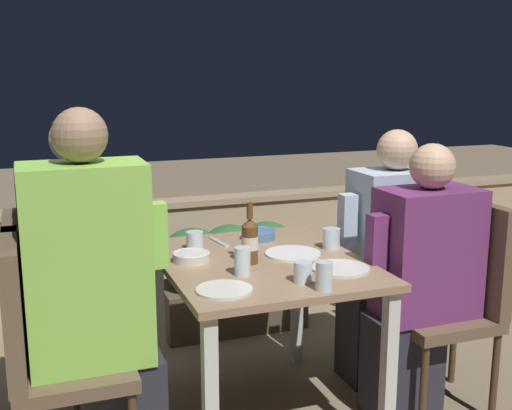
{
  "coord_description": "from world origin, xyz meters",
  "views": [
    {
      "loc": [
        -0.91,
        -2.41,
        1.5
      ],
      "look_at": [
        0.0,
        0.07,
        0.94
      ],
      "focal_mm": 45.0,
      "sensor_mm": 36.0,
      "label": 1
    }
  ],
  "objects_px": {
    "person_navy_jumper": "(90,279)",
    "beer_bottle": "(250,240)",
    "chair_left_near": "(42,342)",
    "chair_left_far": "(40,310)",
    "person_purple_stripe": "(419,283)",
    "person_green_blouse": "(98,299)",
    "potted_plant": "(391,252)",
    "chair_right_near": "(458,288)",
    "person_blue_shirt": "(386,256)",
    "chair_right_far": "(421,264)"
  },
  "relations": [
    {
      "from": "person_blue_shirt",
      "to": "chair_left_near",
      "type": "bearing_deg",
      "value": -168.57
    },
    {
      "from": "chair_left_far",
      "to": "potted_plant",
      "type": "relative_size",
      "value": 1.39
    },
    {
      "from": "chair_right_near",
      "to": "person_green_blouse",
      "type": "bearing_deg",
      "value": 178.81
    },
    {
      "from": "person_navy_jumper",
      "to": "chair_right_near",
      "type": "height_order",
      "value": "person_navy_jumper"
    },
    {
      "from": "person_purple_stripe",
      "to": "potted_plant",
      "type": "height_order",
      "value": "person_purple_stripe"
    },
    {
      "from": "person_navy_jumper",
      "to": "potted_plant",
      "type": "height_order",
      "value": "person_navy_jumper"
    },
    {
      "from": "chair_left_near",
      "to": "chair_left_far",
      "type": "distance_m",
      "value": 0.32
    },
    {
      "from": "chair_left_far",
      "to": "person_blue_shirt",
      "type": "bearing_deg",
      "value": -0.01
    },
    {
      "from": "person_blue_shirt",
      "to": "chair_right_far",
      "type": "bearing_deg",
      "value": 0.0
    },
    {
      "from": "person_navy_jumper",
      "to": "potted_plant",
      "type": "bearing_deg",
      "value": 19.73
    },
    {
      "from": "person_purple_stripe",
      "to": "chair_right_far",
      "type": "xyz_separation_m",
      "value": [
        0.26,
        0.35,
        -0.04
      ]
    },
    {
      "from": "chair_left_far",
      "to": "person_blue_shirt",
      "type": "xyz_separation_m",
      "value": [
        1.58,
        -0.0,
        0.06
      ]
    },
    {
      "from": "chair_left_near",
      "to": "person_purple_stripe",
      "type": "bearing_deg",
      "value": -1.2
    },
    {
      "from": "beer_bottle",
      "to": "potted_plant",
      "type": "height_order",
      "value": "beer_bottle"
    },
    {
      "from": "chair_right_near",
      "to": "beer_bottle",
      "type": "height_order",
      "value": "beer_bottle"
    },
    {
      "from": "person_green_blouse",
      "to": "potted_plant",
      "type": "distance_m",
      "value": 2.1
    },
    {
      "from": "person_purple_stripe",
      "to": "person_blue_shirt",
      "type": "height_order",
      "value": "person_blue_shirt"
    },
    {
      "from": "person_navy_jumper",
      "to": "potted_plant",
      "type": "xyz_separation_m",
      "value": [
        1.83,
        0.66,
        -0.25
      ]
    },
    {
      "from": "person_blue_shirt",
      "to": "potted_plant",
      "type": "height_order",
      "value": "person_blue_shirt"
    },
    {
      "from": "person_green_blouse",
      "to": "chair_right_near",
      "type": "bearing_deg",
      "value": -1.19
    },
    {
      "from": "chair_left_near",
      "to": "person_navy_jumper",
      "type": "height_order",
      "value": "person_navy_jumper"
    },
    {
      "from": "person_green_blouse",
      "to": "beer_bottle",
      "type": "distance_m",
      "value": 0.66
    },
    {
      "from": "chair_left_far",
      "to": "chair_right_far",
      "type": "relative_size",
      "value": 1.0
    },
    {
      "from": "person_navy_jumper",
      "to": "beer_bottle",
      "type": "bearing_deg",
      "value": -15.66
    },
    {
      "from": "person_green_blouse",
      "to": "person_blue_shirt",
      "type": "relative_size",
      "value": 1.12
    },
    {
      "from": "chair_right_near",
      "to": "person_blue_shirt",
      "type": "distance_m",
      "value": 0.39
    },
    {
      "from": "chair_left_near",
      "to": "chair_right_near",
      "type": "xyz_separation_m",
      "value": [
        1.74,
        -0.03,
        0.0
      ]
    },
    {
      "from": "chair_right_far",
      "to": "person_blue_shirt",
      "type": "relative_size",
      "value": 0.77
    },
    {
      "from": "chair_left_near",
      "to": "potted_plant",
      "type": "relative_size",
      "value": 1.39
    },
    {
      "from": "chair_left_near",
      "to": "beer_bottle",
      "type": "xyz_separation_m",
      "value": [
        0.83,
        0.15,
        0.26
      ]
    },
    {
      "from": "person_green_blouse",
      "to": "potted_plant",
      "type": "xyz_separation_m",
      "value": [
        1.83,
        0.98,
        -0.28
      ]
    },
    {
      "from": "chair_left_far",
      "to": "person_blue_shirt",
      "type": "relative_size",
      "value": 0.77
    },
    {
      "from": "chair_right_near",
      "to": "chair_left_far",
      "type": "bearing_deg",
      "value": 168.45
    },
    {
      "from": "chair_left_near",
      "to": "person_green_blouse",
      "type": "height_order",
      "value": "person_green_blouse"
    },
    {
      "from": "person_navy_jumper",
      "to": "person_blue_shirt",
      "type": "relative_size",
      "value": 1.08
    },
    {
      "from": "person_navy_jumper",
      "to": "chair_right_far",
      "type": "xyz_separation_m",
      "value": [
        1.59,
        -0.0,
        -0.11
      ]
    },
    {
      "from": "chair_right_near",
      "to": "person_blue_shirt",
      "type": "xyz_separation_m",
      "value": [
        -0.15,
        0.35,
        0.06
      ]
    },
    {
      "from": "potted_plant",
      "to": "person_blue_shirt",
      "type": "bearing_deg",
      "value": -124.03
    },
    {
      "from": "person_navy_jumper",
      "to": "chair_left_near",
      "type": "bearing_deg",
      "value": -122.45
    },
    {
      "from": "chair_right_near",
      "to": "beer_bottle",
      "type": "distance_m",
      "value": 0.96
    },
    {
      "from": "person_navy_jumper",
      "to": "person_purple_stripe",
      "type": "height_order",
      "value": "person_navy_jumper"
    },
    {
      "from": "person_purple_stripe",
      "to": "beer_bottle",
      "type": "xyz_separation_m",
      "value": [
        -0.7,
        0.18,
        0.21
      ]
    },
    {
      "from": "beer_bottle",
      "to": "potted_plant",
      "type": "relative_size",
      "value": 0.38
    },
    {
      "from": "chair_right_near",
      "to": "chair_right_far",
      "type": "height_order",
      "value": "same"
    },
    {
      "from": "chair_left_far",
      "to": "person_navy_jumper",
      "type": "relative_size",
      "value": 0.71
    },
    {
      "from": "chair_left_near",
      "to": "person_green_blouse",
      "type": "distance_m",
      "value": 0.24
    },
    {
      "from": "chair_left_near",
      "to": "chair_right_near",
      "type": "distance_m",
      "value": 1.74
    },
    {
      "from": "person_purple_stripe",
      "to": "potted_plant",
      "type": "bearing_deg",
      "value": 63.72
    },
    {
      "from": "person_purple_stripe",
      "to": "person_blue_shirt",
      "type": "distance_m",
      "value": 0.36
    },
    {
      "from": "chair_left_near",
      "to": "chair_left_far",
      "type": "xyz_separation_m",
      "value": [
        0.01,
        0.32,
        0.0
      ]
    }
  ]
}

